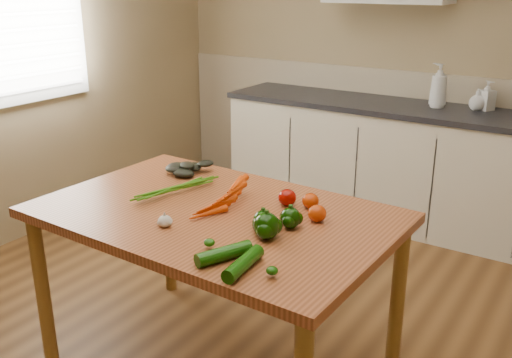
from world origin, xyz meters
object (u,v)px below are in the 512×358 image
object	(u,v)px
pepper_c	(267,226)
tomato_b	(310,201)
pepper_a	(263,220)
zucchini_a	(243,264)
table	(215,229)
tomato_a	(287,197)
tomato_c	(317,213)
carrot_bunch	(209,195)
garlic_bulb	(165,221)
leafy_greens	(189,163)
soap_bottle_a	(439,86)
soap_bottle_b	(487,96)
soap_bottle_c	(478,100)
zucchini_b	(224,254)
pepper_b	(290,218)

from	to	relation	value
pepper_c	tomato_b	xyz separation A→B (m)	(-0.00, 0.36, -0.02)
pepper_a	zucchini_a	size ratio (longest dim) A/B	0.37
pepper_c	tomato_b	distance (m)	0.36
table	tomato_a	distance (m)	0.35
table	tomato_c	size ratio (longest dim) A/B	19.98
table	tomato_c	xyz separation A→B (m)	(0.43, 0.14, 0.13)
carrot_bunch	garlic_bulb	xyz separation A→B (m)	(0.01, -0.30, -0.01)
leafy_greens	pepper_c	distance (m)	0.86
soap_bottle_a	carrot_bunch	size ratio (longest dim) A/B	1.09
carrot_bunch	tomato_c	distance (m)	0.51
tomato_c	soap_bottle_b	bearing A→B (deg)	85.61
carrot_bunch	pepper_c	distance (m)	0.45
soap_bottle_c	zucchini_a	size ratio (longest dim) A/B	0.67
carrot_bunch	tomato_c	size ratio (longest dim) A/B	3.66
carrot_bunch	zucchini_b	xyz separation A→B (m)	(0.38, -0.41, -0.01)
table	leafy_greens	distance (m)	0.54
soap_bottle_a	pepper_b	size ratio (longest dim) A/B	3.69
carrot_bunch	tomato_b	world-z (taller)	carrot_bunch
soap_bottle_a	pepper_a	bearing A→B (deg)	9.91
pepper_c	zucchini_a	bearing A→B (deg)	-74.72
soap_bottle_a	tomato_c	world-z (taller)	soap_bottle_a
soap_bottle_a	leafy_greens	size ratio (longest dim) A/B	1.42
soap_bottle_b	garlic_bulb	xyz separation A→B (m)	(-0.66, -2.59, -0.16)
soap_bottle_a	pepper_a	xyz separation A→B (m)	(0.00, -2.30, -0.20)
soap_bottle_b	zucchini_a	xyz separation A→B (m)	(-0.19, -2.71, -0.16)
tomato_a	zucchini_b	world-z (taller)	tomato_a
garlic_bulb	pepper_c	bearing A→B (deg)	18.59
pepper_c	tomato_a	distance (m)	0.35
table	zucchini_b	bearing A→B (deg)	-47.46
soap_bottle_c	soap_bottle_b	bearing A→B (deg)	-164.78
carrot_bunch	pepper_c	xyz separation A→B (m)	(0.41, -0.17, 0.01)
carrot_bunch	leafy_greens	size ratio (longest dim) A/B	1.30
pepper_a	pepper_c	world-z (taller)	pepper_c
tomato_a	zucchini_a	distance (m)	0.63
pepper_a	tomato_a	distance (m)	0.28
zucchini_b	carrot_bunch	bearing A→B (deg)	133.24
pepper_a	zucchini_b	size ratio (longest dim) A/B	0.38
soap_bottle_a	zucchini_a	xyz separation A→B (m)	(0.12, -2.62, -0.21)
tomato_a	pepper_c	bearing A→B (deg)	-72.74
tomato_c	zucchini_a	world-z (taller)	tomato_c
zucchini_b	soap_bottle_b	bearing A→B (deg)	83.94
soap_bottle_b	tomato_b	bearing A→B (deg)	-159.42
soap_bottle_c	zucchini_b	size ratio (longest dim) A/B	0.68
table	tomato_c	world-z (taller)	tomato_c
soap_bottle_b	tomato_a	xyz separation A→B (m)	(-0.36, -2.11, -0.15)
zucchini_a	zucchini_b	xyz separation A→B (m)	(-0.10, 0.02, 0.00)
tomato_c	leafy_greens	bearing A→B (deg)	167.31
soap_bottle_c	pepper_c	world-z (taller)	soap_bottle_c
soap_bottle_a	carrot_bunch	bearing A→B (deg)	0.56
soap_bottle_c	garlic_bulb	size ratio (longest dim) A/B	2.58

